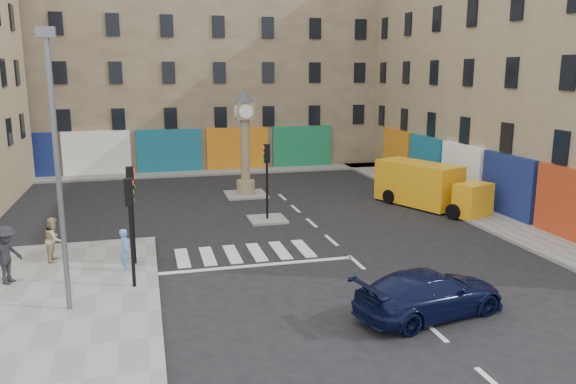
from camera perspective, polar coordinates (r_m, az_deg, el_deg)
name	(u,v)px	position (r m, az deg, el deg)	size (l,w,h in m)	color
ground	(366,271)	(21.20, 7.95, -7.97)	(120.00, 120.00, 0.00)	black
sidewalk_left	(37,325)	(18.16, -24.12, -12.22)	(7.00, 16.00, 0.15)	gray
sidewalk_right	(441,199)	(33.55, 15.27, -0.66)	(2.60, 30.00, 0.15)	gray
sidewalk_far	(199,173)	(41.36, -9.06, 1.97)	(32.00, 2.40, 0.15)	gray
island_near	(267,219)	(27.92, -2.12, -2.80)	(1.80, 1.80, 0.12)	gray
island_far	(246,194)	(33.64, -4.31, -0.25)	(2.40, 2.40, 0.12)	gray
building_right	(547,58)	(36.36, 24.85, 12.21)	(10.00, 30.00, 16.00)	#9E8967
building_far	(188,56)	(46.54, -10.12, 13.46)	(32.00, 10.00, 17.00)	gray
traffic_light_left_near	(130,215)	(19.14, -15.73, -2.29)	(0.28, 0.22, 3.70)	black
traffic_light_left_far	(131,200)	(21.47, -15.63, -0.75)	(0.28, 0.22, 3.70)	black
traffic_light_island	(267,169)	(27.38, -2.16, 2.33)	(0.28, 0.22, 3.70)	black
lamp_post	(57,158)	(17.51, -22.44, 3.19)	(0.50, 0.25, 8.30)	#595B60
clock_pillar	(245,136)	(33.07, -4.40, 5.66)	(1.20, 1.20, 6.10)	#9E8967
navy_sedan	(430,293)	(17.67, 14.21, -9.96)	(1.97, 4.86, 1.41)	black
yellow_van	(427,186)	(31.31, 13.98, 0.58)	(4.24, 6.76, 2.37)	orange
pedestrian_blue	(125,250)	(21.20, -16.19, -5.67)	(0.57, 0.38, 1.57)	#588BCB
pedestrian_tan	(54,239)	(23.21, -22.70, -4.44)	(0.82, 0.64, 1.70)	tan
pedestrian_dark	(7,255)	(21.38, -26.67, -5.73)	(1.30, 0.75, 2.01)	black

